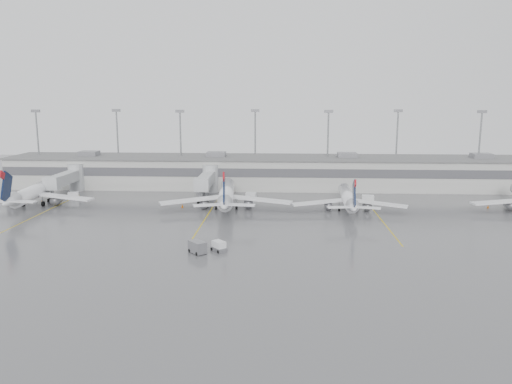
{
  "coord_description": "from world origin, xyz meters",
  "views": [
    {
      "loc": [
        -2.28,
        -75.04,
        23.81
      ],
      "look_at": [
        -7.48,
        24.0,
        5.0
      ],
      "focal_mm": 35.0,
      "sensor_mm": 36.0,
      "label": 1
    }
  ],
  "objects_px": {
    "jet_mid_left": "(226,194)",
    "jet_mid_right": "(348,198)",
    "jet_far_left": "(33,192)",
    "baggage_tug": "(219,247)"
  },
  "relations": [
    {
      "from": "jet_far_left",
      "to": "jet_mid_left",
      "type": "height_order",
      "value": "jet_mid_left"
    },
    {
      "from": "baggage_tug",
      "to": "jet_mid_right",
      "type": "bearing_deg",
      "value": 9.81
    },
    {
      "from": "jet_mid_right",
      "to": "baggage_tug",
      "type": "distance_m",
      "value": 38.42
    },
    {
      "from": "jet_far_left",
      "to": "jet_mid_left",
      "type": "bearing_deg",
      "value": -6.84
    },
    {
      "from": "jet_mid_right",
      "to": "baggage_tug",
      "type": "height_order",
      "value": "jet_mid_right"
    },
    {
      "from": "jet_mid_right",
      "to": "jet_mid_left",
      "type": "bearing_deg",
      "value": -178.62
    },
    {
      "from": "jet_mid_left",
      "to": "baggage_tug",
      "type": "bearing_deg",
      "value": -90.64
    },
    {
      "from": "jet_far_left",
      "to": "jet_mid_left",
      "type": "relative_size",
      "value": 0.98
    },
    {
      "from": "jet_mid_left",
      "to": "jet_mid_right",
      "type": "height_order",
      "value": "jet_mid_left"
    },
    {
      "from": "jet_mid_right",
      "to": "jet_far_left",
      "type": "bearing_deg",
      "value": -178.87
    }
  ]
}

